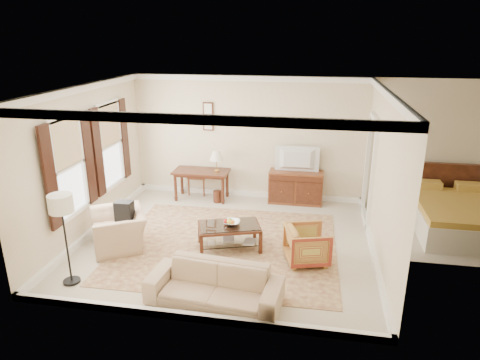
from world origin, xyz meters
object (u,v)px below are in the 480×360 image
(sideboard, at_px, (296,187))
(striped_armchair, at_px, (307,243))
(club_armchair, at_px, (118,224))
(tv, at_px, (297,152))
(writing_desk, at_px, (201,175))
(sofa, at_px, (214,280))
(coffee_table, at_px, (229,230))

(sideboard, distance_m, striped_armchair, 2.80)
(club_armchair, bearing_deg, tv, 100.66)
(sideboard, xyz_separation_m, striped_armchair, (0.35, -2.77, -0.02))
(writing_desk, distance_m, club_armchair, 2.79)
(writing_desk, bearing_deg, striped_armchair, -45.33)
(writing_desk, xyz_separation_m, sofa, (1.28, -4.06, -0.22))
(writing_desk, height_order, sofa, sofa)
(writing_desk, distance_m, coffee_table, 2.64)
(sideboard, height_order, sofa, sofa)
(club_armchair, relative_size, sofa, 0.54)
(writing_desk, relative_size, coffee_table, 1.03)
(striped_armchair, bearing_deg, sideboard, -8.87)
(striped_armchair, xyz_separation_m, sofa, (-1.30, -1.45, 0.03))
(striped_armchair, relative_size, sofa, 0.36)
(sideboard, bearing_deg, striped_armchair, -82.71)
(striped_armchair, bearing_deg, tv, -8.82)
(club_armchair, height_order, sofa, club_armchair)
(club_armchair, bearing_deg, sideboard, 100.87)
(sofa, bearing_deg, striped_armchair, 54.12)
(coffee_table, xyz_separation_m, sofa, (0.13, -1.70, 0.02))
(writing_desk, height_order, club_armchair, club_armchair)
(writing_desk, distance_m, sideboard, 2.25)
(sofa, bearing_deg, writing_desk, 113.66)
(tv, height_order, sofa, tv)
(writing_desk, relative_size, sideboard, 1.05)
(sideboard, relative_size, striped_armchair, 1.73)
(writing_desk, distance_m, tv, 2.33)
(club_armchair, distance_m, sofa, 2.58)
(sideboard, relative_size, club_armchair, 1.17)
(coffee_table, height_order, striped_armchair, striped_armchair)
(striped_armchair, bearing_deg, writing_desk, 28.52)
(sideboard, distance_m, coffee_table, 2.74)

